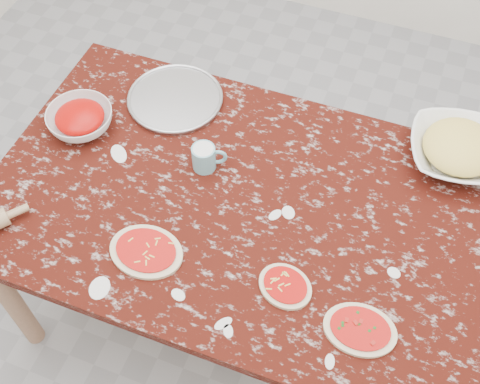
% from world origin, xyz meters
% --- Properties ---
extents(ground, '(4.00, 4.00, 0.00)m').
position_xyz_m(ground, '(0.00, 0.00, 0.00)').
color(ground, gray).
extents(worktable, '(1.60, 1.00, 0.75)m').
position_xyz_m(worktable, '(0.00, 0.00, 0.67)').
color(worktable, '#340C07').
rests_on(worktable, ground).
extents(pizza_tray, '(0.34, 0.34, 0.01)m').
position_xyz_m(pizza_tray, '(-0.37, 0.33, 0.76)').
color(pizza_tray, '#B2B2B7').
rests_on(pizza_tray, worktable).
extents(sauce_bowl, '(0.27, 0.27, 0.07)m').
position_xyz_m(sauce_bowl, '(-0.62, 0.10, 0.79)').
color(sauce_bowl, white).
rests_on(sauce_bowl, worktable).
extents(cheese_bowl, '(0.38, 0.38, 0.08)m').
position_xyz_m(cheese_bowl, '(0.61, 0.41, 0.79)').
color(cheese_bowl, white).
rests_on(cheese_bowl, worktable).
extents(flour_mug, '(0.11, 0.08, 0.09)m').
position_xyz_m(flour_mug, '(-0.16, 0.09, 0.80)').
color(flour_mug, '#6DABB7').
rests_on(flour_mug, worktable).
extents(pizza_left, '(0.23, 0.18, 0.02)m').
position_xyz_m(pizza_left, '(-0.19, -0.27, 0.76)').
color(pizza_left, beige).
rests_on(pizza_left, worktable).
extents(pizza_mid, '(0.20, 0.18, 0.02)m').
position_xyz_m(pizza_mid, '(0.23, -0.24, 0.76)').
color(pizza_mid, beige).
rests_on(pizza_mid, worktable).
extents(pizza_right, '(0.21, 0.17, 0.02)m').
position_xyz_m(pizza_right, '(0.46, -0.29, 0.76)').
color(pizza_right, beige).
rests_on(pizza_right, worktable).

